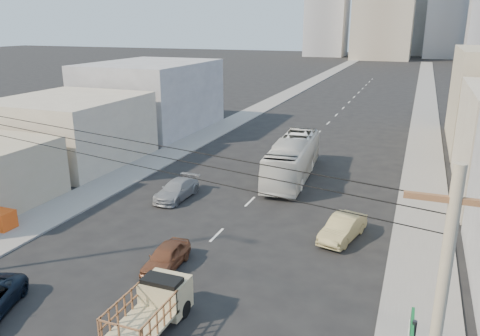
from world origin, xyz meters
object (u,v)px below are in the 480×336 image
Objects in this scene: sedan_brown at (166,257)px; flatbed_pickup at (152,305)px; sedan_tan at (343,228)px; sedan_grey at (177,190)px; city_bus at (293,159)px.

flatbed_pickup is at bearing -69.95° from sedan_brown.
flatbed_pickup reaches higher than sedan_tan.
sedan_grey is (-12.54, 2.52, -0.04)m from sedan_tan.
sedan_grey is (-6.71, -7.76, -0.98)m from city_bus.
sedan_tan reaches higher than sedan_brown.
city_bus is 2.75× the size of sedan_tan.
flatbed_pickup is 5.12m from sedan_brown.
flatbed_pickup is 21.80m from city_bus.
city_bus is 10.30m from sedan_grey.
sedan_grey is at bearing -134.89° from city_bus.
flatbed_pickup reaches higher than sedan_grey.
city_bus reaches higher than flatbed_pickup.
sedan_brown is (-2.27, -17.11, -1.01)m from city_bus.
city_bus is at bearing 79.06° from sedan_brown.
flatbed_pickup is at bearing -94.67° from city_bus.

